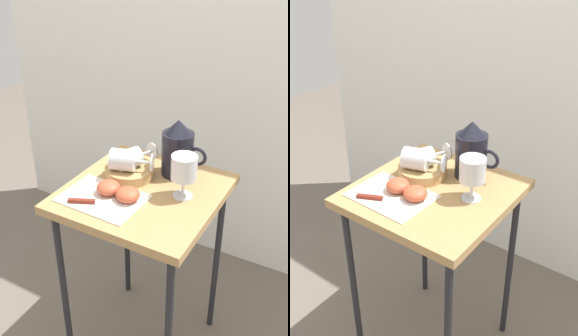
% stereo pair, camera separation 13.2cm
% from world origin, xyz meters
% --- Properties ---
extents(curtain_drape, '(2.40, 0.03, 2.16)m').
position_xyz_m(curtain_drape, '(0.00, 0.70, 1.08)').
color(curtain_drape, white).
rests_on(curtain_drape, ground_plane).
extents(table, '(0.49, 0.51, 0.74)m').
position_xyz_m(table, '(0.00, 0.00, 0.66)').
color(table, '#AD8451').
rests_on(table, ground_plane).
extents(linen_napkin, '(0.27, 0.20, 0.00)m').
position_xyz_m(linen_napkin, '(-0.09, -0.11, 0.74)').
color(linen_napkin, silver).
rests_on(linen_napkin, table).
extents(basket_tray, '(0.17, 0.17, 0.03)m').
position_xyz_m(basket_tray, '(-0.09, 0.05, 0.76)').
color(basket_tray, tan).
rests_on(basket_tray, table).
extents(pitcher, '(0.16, 0.11, 0.20)m').
position_xyz_m(pitcher, '(0.05, 0.15, 0.82)').
color(pitcher, black).
rests_on(pitcher, table).
extents(wine_glass_upright, '(0.08, 0.08, 0.15)m').
position_xyz_m(wine_glass_upright, '(0.13, 0.02, 0.84)').
color(wine_glass_upright, silver).
rests_on(wine_glass_upright, table).
extents(wine_glass_tipped_near, '(0.16, 0.11, 0.08)m').
position_xyz_m(wine_glass_tipped_near, '(-0.09, 0.03, 0.81)').
color(wine_glass_tipped_near, silver).
rests_on(wine_glass_tipped_near, basket_tray).
extents(wine_glass_tipped_far, '(0.12, 0.16, 0.07)m').
position_xyz_m(wine_glass_tipped_far, '(-0.09, 0.05, 0.81)').
color(wine_glass_tipped_far, silver).
rests_on(wine_glass_tipped_far, basket_tray).
extents(apple_half_left, '(0.08, 0.08, 0.04)m').
position_xyz_m(apple_half_left, '(-0.08, -0.08, 0.76)').
color(apple_half_left, '#C15133').
rests_on(apple_half_left, linen_napkin).
extents(apple_half_right, '(0.08, 0.08, 0.04)m').
position_xyz_m(apple_half_right, '(-0.01, -0.09, 0.76)').
color(apple_half_right, '#C15133').
rests_on(apple_half_right, linen_napkin).
extents(knife, '(0.20, 0.10, 0.01)m').
position_xyz_m(knife, '(-0.10, -0.16, 0.75)').
color(knife, silver).
rests_on(knife, linen_napkin).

